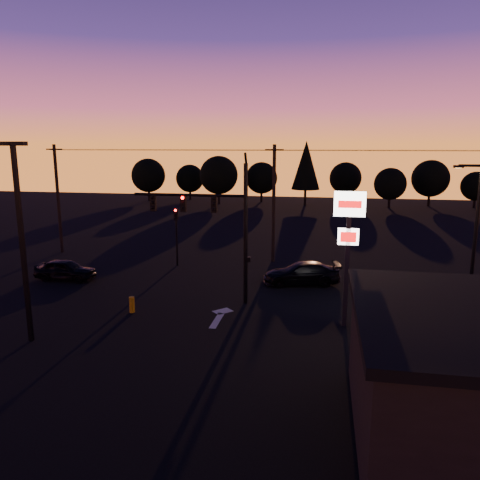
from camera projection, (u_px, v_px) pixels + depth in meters
The scene contains 23 objects.
ground at pixel (203, 327), 23.49m from camera, with size 120.00×120.00×0.00m, color black.
lane_arrow at pixel (220, 316), 25.01m from camera, with size 1.20×3.10×0.01m.
traffic_signal_mast at pixel (218, 218), 26.36m from camera, with size 6.79×0.52×8.58m.
secondary_signal at pixel (176, 228), 34.85m from camera, with size 0.30×0.31×4.35m.
parking_lot_light at pixel (21, 230), 20.84m from camera, with size 1.25×0.30×9.14m.
pylon_sign at pixel (349, 230), 22.73m from camera, with size 1.50×0.28×6.80m.
streetlight at pixel (474, 230), 25.49m from camera, with size 1.55×0.35×8.00m.
utility_pole_0 at pixel (58, 198), 38.83m from camera, with size 1.40×0.26×9.00m.
utility_pole_1 at pixel (274, 203), 35.71m from camera, with size 1.40×0.26×9.00m.
power_wires at pixel (274, 150), 34.91m from camera, with size 36.00×1.22×0.07m.
bollard at pixel (132, 305), 25.48m from camera, with size 0.29×0.29×0.88m, color #D0940B.
tree_0 at pixel (148, 175), 74.68m from camera, with size 5.36×5.36×6.74m.
tree_1 at pixel (190, 179), 76.66m from camera, with size 4.54×4.54×5.71m.
tree_2 at pixel (219, 175), 70.61m from camera, with size 5.77×5.78×7.26m.
tree_3 at pixel (262, 178), 73.55m from camera, with size 4.95×4.95×6.22m.
tree_4 at pixel (306, 165), 69.01m from camera, with size 4.18×4.18×9.50m.
tree_5 at pixel (345, 178), 73.23m from camera, with size 4.95×4.95×6.22m.
tree_6 at pixel (390, 184), 66.47m from camera, with size 4.54×4.54×5.71m.
tree_7 at pixel (430, 178), 68.19m from camera, with size 5.36×5.36×6.74m.
tree_8 at pixel (476, 186), 66.38m from camera, with size 4.12×4.12×5.19m.
car_left at pixel (65, 270), 31.59m from camera, with size 1.64×4.07×1.39m, color black.
car_right at pixel (301, 273), 30.60m from camera, with size 2.02×4.97×1.44m, color black.
suv_parked at pixel (420, 360), 18.47m from camera, with size 2.15×4.67×1.30m, color black.
Camera 1 is at (5.76, -21.44, 9.05)m, focal length 35.00 mm.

